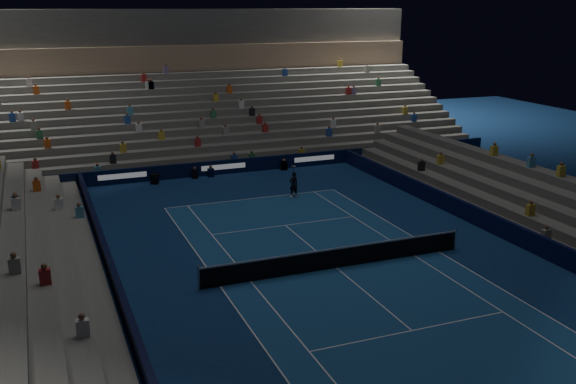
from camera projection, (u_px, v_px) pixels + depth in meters
The scene contains 11 objects.
ground at pixel (336, 268), 29.64m from camera, with size 90.00×90.00×0.00m, color navy.
court_surface at pixel (336, 268), 29.64m from camera, with size 10.97×23.77×0.01m, color navy.
sponsor_barrier_far at pixel (223, 167), 46.04m from camera, with size 44.00×0.25×1.00m, color black.
sponsor_barrier_east at pixel (510, 231), 32.94m from camera, with size 0.25×37.00×1.00m, color black.
sponsor_barrier_west at pixel (118, 291), 26.08m from camera, with size 0.25×37.00×1.00m, color black.
grandstand_main at pixel (190, 108), 53.65m from camera, with size 44.00×15.20×11.20m.
grandstand_east at pixel (564, 216), 34.05m from camera, with size 5.00×37.00×2.50m.
grandstand_west at pixel (24, 295), 24.74m from camera, with size 5.00×37.00×2.50m.
tennis_net at pixel (337, 258), 29.51m from camera, with size 12.90×0.10×1.10m.
tennis_player at pixel (294, 185), 40.40m from camera, with size 0.59×0.38×1.60m, color black.
broadcast_camera at pixel (155, 179), 43.62m from camera, with size 0.68×1.04×0.66m.
Camera 1 is at (-12.18, -24.80, 11.51)m, focal length 40.66 mm.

